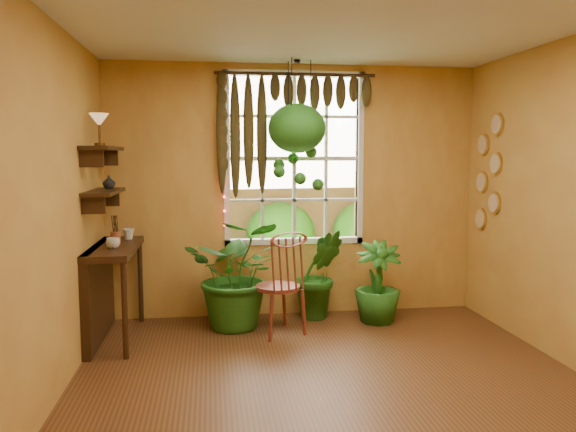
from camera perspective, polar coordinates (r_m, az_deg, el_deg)
name	(u,v)px	position (r m, az deg, el deg)	size (l,w,h in m)	color
floor	(341,400)	(4.23, 5.42, -18.10)	(4.50, 4.50, 0.00)	brown
ceiling	(345,9)	(3.97, 5.85, 20.19)	(4.50, 4.50, 0.00)	silver
wall_back	(295,191)	(6.08, 0.67, 2.54)	(4.00, 4.00, 0.00)	gold
wall_left	(38,216)	(3.92, -24.09, -0.01)	(4.50, 4.50, 0.00)	gold
window	(294,159)	(6.09, 0.63, 5.85)	(1.52, 0.10, 1.86)	white
valance_vine	(288,103)	(5.99, -0.01, 11.37)	(1.70, 0.12, 1.10)	#341C0E
string_lights	(224,154)	(5.94, -6.55, 6.28)	(0.03, 0.03, 1.54)	#FF2633
wall_plates	(488,173)	(6.24, 19.66, 4.12)	(0.04, 0.32, 1.10)	beige
counter_ledge	(104,282)	(5.57, -18.23, -6.41)	(0.40, 1.20, 0.90)	#341C0E
shelf_lower	(104,192)	(5.44, -18.18, 2.34)	(0.25, 0.90, 0.04)	#341C0E
shelf_upper	(103,148)	(5.43, -18.32, 6.55)	(0.25, 0.90, 0.04)	#341C0E
backyard	(271,179)	(10.69, -1.75, 3.77)	(14.00, 10.00, 12.00)	#27631C
windsor_chair	(280,300)	(5.52, -0.86, -8.50)	(0.57, 0.59, 1.17)	maroon
potted_plant_left	(239,273)	(5.68, -5.04, -5.81)	(1.01, 0.87, 1.12)	#124614
potted_plant_mid	(319,274)	(6.03, 3.15, -5.89)	(0.52, 0.42, 0.95)	#124614
potted_plant_right	(378,282)	(5.94, 9.10, -6.65)	(0.47, 0.47, 0.85)	#124614
hanging_basket	(297,136)	(5.79, 0.90, 8.11)	(0.59, 0.59, 1.35)	black
cup_a	(113,243)	(5.30, -17.35, -2.65)	(0.12, 0.12, 0.10)	silver
cup_b	(128,234)	(5.81, -15.91, -1.78)	(0.12, 0.12, 0.11)	beige
brush_jar	(115,230)	(5.55, -17.13, -1.34)	(0.09, 0.09, 0.35)	brown
shelf_vase	(109,182)	(5.67, -17.73, 3.31)	(0.12, 0.12, 0.13)	#B2AD99
tiffany_lamp	(99,122)	(5.24, -18.64, 9.04)	(0.17, 0.17, 0.28)	#563518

